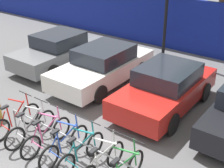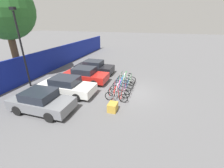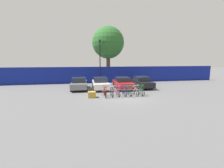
# 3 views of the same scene
# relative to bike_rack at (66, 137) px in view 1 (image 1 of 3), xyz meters

# --- Properties ---
(ground_plane) EXTENTS (120.00, 120.00, 0.00)m
(ground_plane) POSITION_rel_bike_rack_xyz_m (-0.03, -0.68, -0.49)
(ground_plane) COLOR #59595B
(hoarding_wall) EXTENTS (36.00, 0.16, 2.46)m
(hoarding_wall) POSITION_rel_bike_rack_xyz_m (-0.03, 8.82, 0.74)
(hoarding_wall) COLOR navy
(hoarding_wall) RESTS_ON ground
(bike_rack) EXTENTS (4.17, 0.04, 0.57)m
(bike_rack) POSITION_rel_bike_rack_xyz_m (0.00, 0.00, 0.00)
(bike_rack) COLOR gray
(bike_rack) RESTS_ON ground
(bicycle_red) EXTENTS (0.68, 1.71, 1.05)m
(bicycle_red) POSITION_rel_bike_rack_xyz_m (-1.82, -0.15, -0.11)
(bicycle_red) COLOR black
(bicycle_red) RESTS_ON ground
(bicycle_silver) EXTENTS (0.68, 1.71, 1.05)m
(bicycle_silver) POSITION_rel_bike_rack_xyz_m (-1.17, -0.15, -0.11)
(bicycle_silver) COLOR black
(bicycle_silver) RESTS_ON ground
(bicycle_pink) EXTENTS (0.68, 1.71, 1.05)m
(bicycle_pink) POSITION_rel_bike_rack_xyz_m (-0.56, -0.15, -0.11)
(bicycle_pink) COLOR black
(bicycle_pink) RESTS_ON ground
(bicycle_blue) EXTENTS (0.68, 1.71, 1.05)m
(bicycle_blue) POSITION_rel_bike_rack_xyz_m (0.08, -0.15, -0.11)
(bicycle_blue) COLOR black
(bicycle_blue) RESTS_ON ground
(bicycle_teal) EXTENTS (0.68, 1.71, 1.05)m
(bicycle_teal) POSITION_rel_bike_rack_xyz_m (0.61, -0.15, -0.11)
(bicycle_teal) COLOR black
(bicycle_teal) RESTS_ON ground
(bicycle_white) EXTENTS (0.68, 1.71, 1.05)m
(bicycle_white) POSITION_rel_bike_rack_xyz_m (1.25, -0.15, -0.11)
(bicycle_white) COLOR black
(bicycle_white) RESTS_ON ground
(car_grey) EXTENTS (1.91, 4.00, 1.40)m
(car_grey) POSITION_rel_bike_rack_xyz_m (-4.36, 4.04, 0.20)
(car_grey) COLOR slate
(car_grey) RESTS_ON ground
(car_white) EXTENTS (1.91, 4.34, 1.40)m
(car_white) POSITION_rel_bike_rack_xyz_m (-1.84, 3.83, 0.20)
(car_white) COLOR silver
(car_white) RESTS_ON ground
(car_red) EXTENTS (1.91, 4.11, 1.40)m
(car_red) POSITION_rel_bike_rack_xyz_m (0.87, 3.59, 0.20)
(car_red) COLOR red
(car_red) RESTS_ON ground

